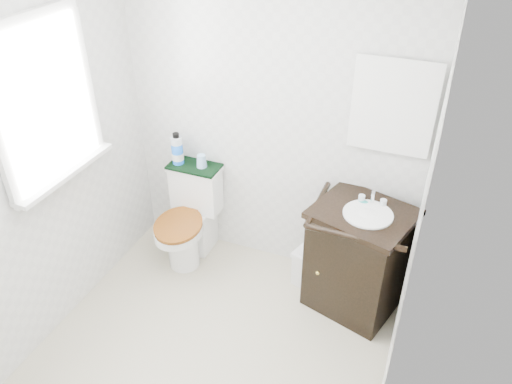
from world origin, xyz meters
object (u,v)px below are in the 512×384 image
Objects in this scene: vanity at (358,257)px; trash_bin at (307,269)px; mouthwash_bottle at (177,150)px; cup at (201,161)px; toilet at (191,220)px.

trash_bin is (-0.37, 0.06, -0.28)m from vanity.
cup is (0.19, 0.02, -0.07)m from mouthwash_bottle.
mouthwash_bottle is 0.21m from cup.
cup is at bearing 63.31° from toilet.
cup is at bearing 171.62° from trash_bin.
toilet is at bearing 177.18° from vanity.
mouthwash_bottle is 2.56× the size of cup.
vanity reaches higher than trash_bin.
cup reaches higher than trash_bin.
cup is (-0.92, 0.14, 0.67)m from trash_bin.
toilet is 0.82× the size of vanity.
toilet is at bearing 179.45° from trash_bin.
toilet reaches higher than trash_bin.
mouthwash_bottle reaches higher than cup.
cup is (-1.28, 0.19, 0.39)m from vanity.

